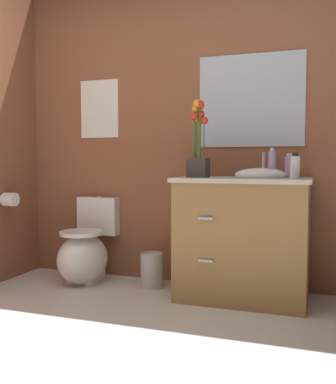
{
  "coord_description": "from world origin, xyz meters",
  "views": [
    {
      "loc": [
        1.05,
        -1.72,
        0.99
      ],
      "look_at": [
        -0.03,
        1.36,
        0.76
      ],
      "focal_mm": 41.55,
      "sensor_mm": 36.0,
      "label": 1
    }
  ],
  "objects": [
    {
      "name": "flower_vase",
      "position": [
        0.2,
        1.35,
        1.08
      ],
      "size": [
        0.14,
        0.14,
        0.55
      ],
      "color": "#38332D",
      "rests_on": "vanity_cabinet"
    },
    {
      "name": "toilet_paper_roll",
      "position": [
        -1.35,
        1.24,
        0.68
      ],
      "size": [
        0.11,
        0.11,
        0.11
      ],
      "primitive_type": "cylinder",
      "rotation": [
        0.0,
        1.57,
        0.0
      ],
      "color": "white"
    },
    {
      "name": "wall_poster",
      "position": [
        -0.78,
        1.7,
        1.44
      ],
      "size": [
        0.35,
        0.01,
        0.49
      ],
      "primitive_type": "cube",
      "color": "silver"
    },
    {
      "name": "ground_plane",
      "position": [
        0.0,
        0.0,
        0.0
      ],
      "size": [
        9.5,
        9.5,
        0.0
      ],
      "primitive_type": "plane",
      "color": "beige"
    },
    {
      "name": "lotion_bottle",
      "position": [
        0.71,
        1.4,
        0.97
      ],
      "size": [
        0.05,
        0.05,
        0.21
      ],
      "color": "#B28CBF",
      "rests_on": "vanity_cabinet"
    },
    {
      "name": "wall_back",
      "position": [
        0.2,
        1.73,
        1.25
      ],
      "size": [
        4.43,
        0.05,
        2.5
      ],
      "primitive_type": "cube",
      "color": "brown",
      "rests_on": "ground_plane"
    },
    {
      "name": "vanity_cabinet",
      "position": [
        0.52,
        1.41,
        0.45
      ],
      "size": [
        0.94,
        0.56,
        1.05
      ],
      "color": "#9E7242",
      "rests_on": "ground_plane"
    },
    {
      "name": "wall_mirror",
      "position": [
        0.51,
        1.7,
        1.45
      ],
      "size": [
        0.8,
        0.01,
        0.7
      ],
      "primitive_type": "cube",
      "color": "#B2BCC6"
    },
    {
      "name": "hand_wash_bottle",
      "position": [
        0.87,
        1.36,
        0.95
      ],
      "size": [
        0.06,
        0.06,
        0.17
      ],
      "color": "white",
      "rests_on": "vanity_cabinet"
    },
    {
      "name": "soap_bottle",
      "position": [
        0.82,
        1.46,
        0.95
      ],
      "size": [
        0.06,
        0.06,
        0.17
      ],
      "color": "#B28CBF",
      "rests_on": "vanity_cabinet"
    },
    {
      "name": "trash_bin",
      "position": [
        -0.2,
        1.47,
        0.14
      ],
      "size": [
        0.18,
        0.18,
        0.27
      ],
      "color": "#B7B7BC",
      "rests_on": "ground_plane"
    },
    {
      "name": "toilet",
      "position": [
        -0.78,
        1.44,
        0.24
      ],
      "size": [
        0.38,
        0.59,
        0.69
      ],
      "color": "white",
      "rests_on": "ground_plane"
    }
  ]
}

